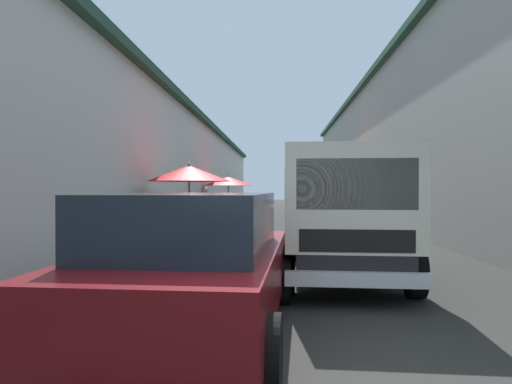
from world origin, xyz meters
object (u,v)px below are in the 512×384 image
(fruit_stall_far_left, at_px, (188,184))
(parked_scooter, at_px, (207,217))
(fruit_stall_near_left, at_px, (342,180))
(vendor_by_crates, at_px, (206,205))
(delivery_truck, at_px, (345,218))
(fruit_stall_mid_lane, at_px, (229,186))
(plastic_stool, at_px, (347,221))
(hatchback_car, at_px, (194,263))

(fruit_stall_far_left, xyz_separation_m, parked_scooter, (5.60, 0.41, -1.17))
(fruit_stall_near_left, height_order, vendor_by_crates, fruit_stall_near_left)
(delivery_truck, distance_m, parked_scooter, 10.55)
(fruit_stall_mid_lane, height_order, plastic_stool, fruit_stall_mid_lane)
(hatchback_car, relative_size, delivery_truck, 0.80)
(fruit_stall_far_left, xyz_separation_m, delivery_truck, (-4.25, -3.31, -0.57))
(fruit_stall_near_left, xyz_separation_m, delivery_truck, (-14.68, 1.96, -0.87))
(fruit_stall_near_left, bearing_deg, delivery_truck, 172.41)
(fruit_stall_near_left, xyz_separation_m, parked_scooter, (-4.83, 5.68, -1.46))
(fruit_stall_mid_lane, xyz_separation_m, plastic_stool, (-3.72, -4.78, -1.30))
(vendor_by_crates, relative_size, plastic_stool, 3.56)
(parked_scooter, distance_m, plastic_stool, 5.19)
(delivery_truck, bearing_deg, hatchback_car, 142.19)
(fruit_stall_far_left, distance_m, delivery_truck, 5.42)
(fruit_stall_mid_lane, distance_m, fruit_stall_far_left, 9.22)
(fruit_stall_near_left, relative_size, fruit_stall_far_left, 1.21)
(fruit_stall_far_left, height_order, parked_scooter, fruit_stall_far_left)
(fruit_stall_far_left, relative_size, vendor_by_crates, 1.40)
(parked_scooter, bearing_deg, plastic_stool, -91.08)
(fruit_stall_near_left, distance_m, hatchback_car, 17.58)
(hatchback_car, height_order, parked_scooter, hatchback_car)
(fruit_stall_near_left, height_order, fruit_stall_far_left, fruit_stall_near_left)
(fruit_stall_far_left, distance_m, parked_scooter, 5.74)
(vendor_by_crates, bearing_deg, fruit_stall_mid_lane, -9.83)
(plastic_stool, bearing_deg, fruit_stall_mid_lane, 52.13)
(fruit_stall_mid_lane, xyz_separation_m, vendor_by_crates, (-3.12, 0.54, -0.74))
(fruit_stall_mid_lane, bearing_deg, delivery_truck, -166.17)
(hatchback_car, height_order, delivery_truck, delivery_truck)
(vendor_by_crates, bearing_deg, plastic_stool, -96.34)
(fruit_stall_mid_lane, relative_size, hatchback_car, 0.57)
(vendor_by_crates, bearing_deg, fruit_stall_near_left, -53.29)
(fruit_stall_near_left, bearing_deg, parked_scooter, 130.35)
(parked_scooter, bearing_deg, fruit_stall_near_left, -49.65)
(fruit_stall_far_left, distance_m, hatchback_car, 6.89)
(fruit_stall_mid_lane, bearing_deg, fruit_stall_near_left, -77.07)
(fruit_stall_near_left, bearing_deg, fruit_stall_mid_lane, 102.93)
(plastic_stool, bearing_deg, fruit_stall_far_left, 139.07)
(fruit_stall_far_left, bearing_deg, parked_scooter, 4.20)
(hatchback_car, distance_m, parked_scooter, 12.43)
(fruit_stall_far_left, height_order, delivery_truck, fruit_stall_far_left)
(parked_scooter, height_order, plastic_stool, parked_scooter)
(fruit_stall_mid_lane, distance_m, hatchback_car, 16.00)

